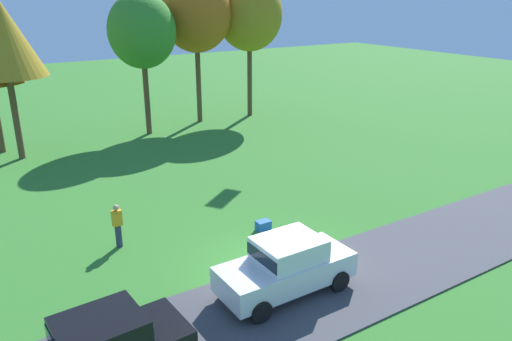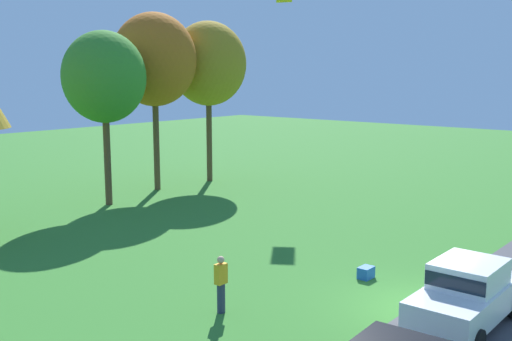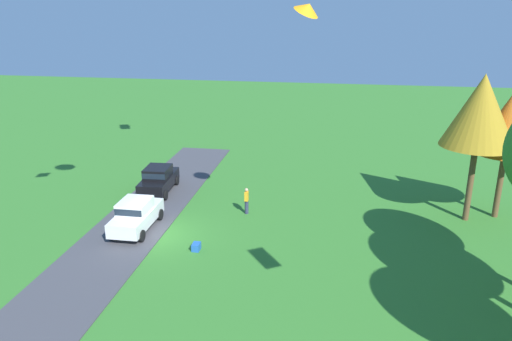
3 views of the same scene
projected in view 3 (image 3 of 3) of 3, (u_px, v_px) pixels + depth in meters
ground_plane at (159, 237)px, 28.47m from camera, size 120.00×120.00×0.00m
pavement_strip at (125, 234)px, 28.79m from camera, size 36.00×4.40×0.06m
car_sedan_near_entrance at (158, 179)px, 34.82m from camera, size 4.50×2.16×1.84m
car_sedan_far_end at (136, 214)px, 28.98m from camera, size 4.41×1.97×1.84m
person_watching_sky at (247, 201)px, 31.36m from camera, size 0.36×0.24×1.71m
tree_far_left at (510, 124)px, 29.31m from camera, size 3.72×3.72×7.85m
tree_far_right at (481, 111)px, 28.61m from camera, size 4.23×4.23×8.94m
cooler_box at (196, 247)px, 26.87m from camera, size 0.56×0.40×0.40m
kite_delta_trailing_tail at (308, 8)px, 22.84m from camera, size 1.69×1.71×0.95m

